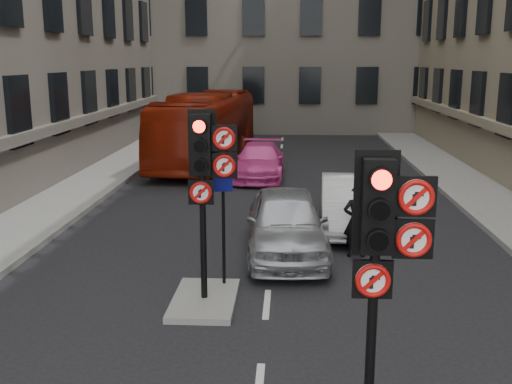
# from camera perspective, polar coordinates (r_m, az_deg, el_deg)

# --- Properties ---
(pavement_left) EXTENTS (3.00, 50.00, 0.16)m
(pavement_left) POSITION_cam_1_polar(r_m,az_deg,el_deg) (19.77, -19.49, -1.32)
(pavement_left) COLOR gray
(pavement_left) RESTS_ON ground
(centre_island) EXTENTS (1.20, 2.00, 0.12)m
(centre_island) POSITION_cam_1_polar(r_m,az_deg,el_deg) (11.72, -4.93, -10.20)
(centre_island) COLOR gray
(centre_island) RESTS_ON ground
(signal_near) EXTENTS (0.91, 0.40, 3.58)m
(signal_near) POSITION_cam_1_polar(r_m,az_deg,el_deg) (7.06, 12.04, -4.22)
(signal_near) COLOR black
(signal_near) RESTS_ON ground
(signal_far) EXTENTS (0.91, 0.40, 3.58)m
(signal_far) POSITION_cam_1_polar(r_m,az_deg,el_deg) (10.95, -4.74, 2.63)
(signal_far) COLOR black
(signal_far) RESTS_ON centre_island
(car_silver) EXTENTS (2.10, 4.68, 1.56)m
(car_silver) POSITION_cam_1_polar(r_m,az_deg,el_deg) (14.24, 2.89, -2.93)
(car_silver) COLOR #A7A8AE
(car_silver) RESTS_ON ground
(car_white) EXTENTS (1.69, 4.38, 1.42)m
(car_white) POSITION_cam_1_polar(r_m,az_deg,el_deg) (16.59, 8.86, -1.07)
(car_white) COLOR silver
(car_white) RESTS_ON ground
(car_pink) EXTENTS (1.90, 4.60, 1.33)m
(car_pink) POSITION_cam_1_polar(r_m,az_deg,el_deg) (23.44, 0.32, 2.96)
(car_pink) COLOR #F247A7
(car_pink) RESTS_ON ground
(bus_red) EXTENTS (3.54, 11.34, 3.11)m
(bus_red) POSITION_cam_1_polar(r_m,az_deg,el_deg) (27.07, -4.69, 6.12)
(bus_red) COLOR maroon
(bus_red) RESTS_ON ground
(motorcycle) EXTENTS (0.63, 1.68, 0.99)m
(motorcycle) POSITION_cam_1_polar(r_m,az_deg,el_deg) (14.85, 2.49, -3.42)
(motorcycle) COLOR black
(motorcycle) RESTS_ON ground
(motorcyclist) EXTENTS (0.67, 0.47, 1.74)m
(motorcyclist) POSITION_cam_1_polar(r_m,az_deg,el_deg) (14.24, 9.56, -2.74)
(motorcyclist) COLOR black
(motorcyclist) RESTS_ON ground
(info_sign) EXTENTS (0.39, 0.14, 2.24)m
(info_sign) POSITION_cam_1_polar(r_m,az_deg,el_deg) (11.88, -3.14, -2.18)
(info_sign) COLOR black
(info_sign) RESTS_ON centre_island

